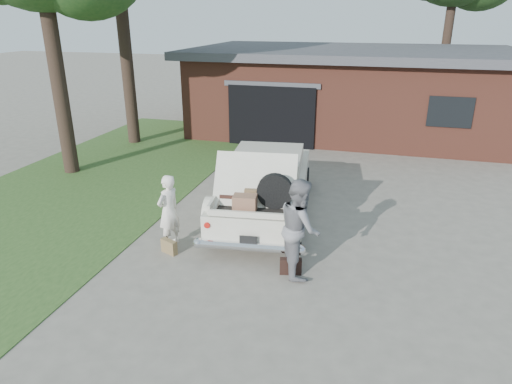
# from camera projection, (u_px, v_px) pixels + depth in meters

# --- Properties ---
(ground) EXTENTS (90.00, 90.00, 0.00)m
(ground) POSITION_uv_depth(u_px,v_px,m) (248.00, 252.00, 9.39)
(ground) COLOR gray
(ground) RESTS_ON ground
(grass_strip) EXTENTS (6.00, 16.00, 0.02)m
(grass_strip) POSITION_uv_depth(u_px,v_px,m) (99.00, 180.00, 13.47)
(grass_strip) COLOR #2D4C1E
(grass_strip) RESTS_ON ground
(house) EXTENTS (12.80, 7.80, 3.30)m
(house) POSITION_uv_depth(u_px,v_px,m) (350.00, 89.00, 18.83)
(house) COLOR brown
(house) RESTS_ON ground
(sedan) EXTENTS (2.58, 5.31, 1.94)m
(sedan) POSITION_uv_depth(u_px,v_px,m) (265.00, 185.00, 10.94)
(sedan) COLOR silver
(sedan) RESTS_ON ground
(woman_left) EXTENTS (0.54, 0.66, 1.56)m
(woman_left) POSITION_uv_depth(u_px,v_px,m) (169.00, 211.00, 9.42)
(woman_left) COLOR white
(woman_left) RESTS_ON ground
(woman_right) EXTENTS (0.99, 1.10, 1.87)m
(woman_right) POSITION_uv_depth(u_px,v_px,m) (300.00, 227.00, 8.33)
(woman_right) COLOR gray
(woman_right) RESTS_ON ground
(suitcase_left) EXTENTS (0.39, 0.26, 0.29)m
(suitcase_left) POSITION_uv_depth(u_px,v_px,m) (169.00, 247.00, 9.30)
(suitcase_left) COLOR olive
(suitcase_left) RESTS_ON ground
(suitcase_right) EXTENTS (0.43, 0.22, 0.32)m
(suitcase_right) POSITION_uv_depth(u_px,v_px,m) (291.00, 266.00, 8.55)
(suitcase_right) COLOR black
(suitcase_right) RESTS_ON ground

